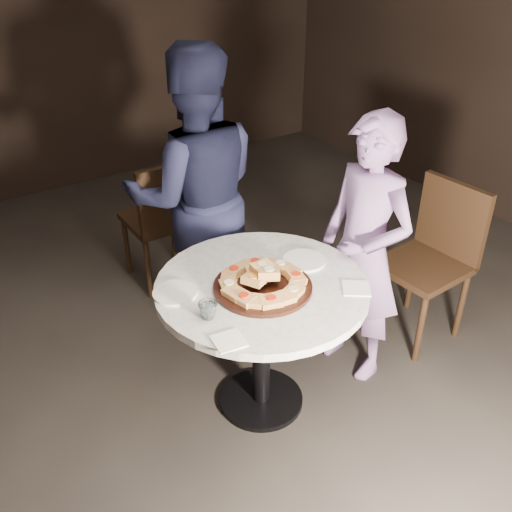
# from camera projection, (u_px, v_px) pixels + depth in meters

# --- Properties ---
(floor) EXTENTS (7.00, 7.00, 0.00)m
(floor) POSITION_uv_depth(u_px,v_px,m) (262.00, 404.00, 3.12)
(floor) COLOR black
(floor) RESTS_ON ground
(table) EXTENTS (1.35, 1.35, 0.78)m
(table) POSITION_uv_depth(u_px,v_px,m) (262.00, 308.00, 2.82)
(table) COLOR black
(table) RESTS_ON ground
(serving_board) EXTENTS (0.57, 0.57, 0.02)m
(serving_board) POSITION_uv_depth(u_px,v_px,m) (263.00, 287.00, 2.70)
(serving_board) COLOR black
(serving_board) RESTS_ON table
(focaccia_pile) EXTENTS (0.42, 0.42, 0.11)m
(focaccia_pile) POSITION_uv_depth(u_px,v_px,m) (263.00, 279.00, 2.68)
(focaccia_pile) COLOR tan
(focaccia_pile) RESTS_ON serving_board
(plate_left) EXTENTS (0.27, 0.27, 0.01)m
(plate_left) POSITION_uv_depth(u_px,v_px,m) (175.00, 293.00, 2.67)
(plate_left) COLOR white
(plate_left) RESTS_ON table
(plate_right) EXTENTS (0.24, 0.24, 0.01)m
(plate_right) POSITION_uv_depth(u_px,v_px,m) (304.00, 260.00, 2.91)
(plate_right) COLOR white
(plate_right) RESTS_ON table
(water_glass) EXTENTS (0.11, 0.11, 0.08)m
(water_glass) POSITION_uv_depth(u_px,v_px,m) (208.00, 310.00, 2.49)
(water_glass) COLOR silver
(water_glass) RESTS_ON table
(napkin_near) EXTENTS (0.14, 0.14, 0.01)m
(napkin_near) POSITION_uv_depth(u_px,v_px,m) (229.00, 341.00, 2.37)
(napkin_near) COLOR white
(napkin_near) RESTS_ON table
(napkin_far) EXTENTS (0.18, 0.18, 0.01)m
(napkin_far) POSITION_uv_depth(u_px,v_px,m) (356.00, 288.00, 2.70)
(napkin_far) COLOR white
(napkin_far) RESTS_ON table
(chair_far) EXTENTS (0.44, 0.47, 0.95)m
(chair_far) POSITION_uv_depth(u_px,v_px,m) (164.00, 215.00, 3.88)
(chair_far) COLOR black
(chair_far) RESTS_ON ground
(chair_right) EXTENTS (0.50, 0.48, 0.98)m
(chair_right) POSITION_uv_depth(u_px,v_px,m) (434.00, 251.00, 3.43)
(chair_right) COLOR black
(chair_right) RESTS_ON ground
(diner_navy) EXTENTS (1.04, 0.93, 1.76)m
(diner_navy) POSITION_uv_depth(u_px,v_px,m) (196.00, 196.00, 3.36)
(diner_navy) COLOR black
(diner_navy) RESTS_ON ground
(diner_teal) EXTENTS (0.43, 0.59, 1.51)m
(diner_teal) POSITION_uv_depth(u_px,v_px,m) (364.00, 253.00, 3.04)
(diner_teal) COLOR slate
(diner_teal) RESTS_ON ground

